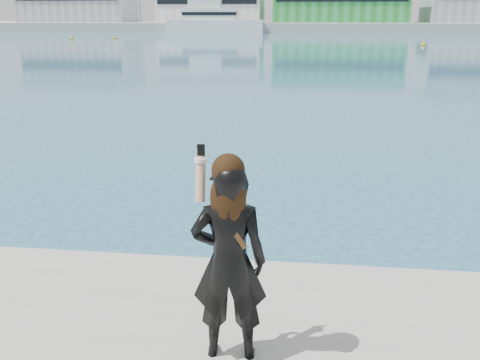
# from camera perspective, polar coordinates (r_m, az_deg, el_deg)

# --- Properties ---
(far_quay) EXTENTS (320.00, 40.00, 2.00)m
(far_quay) POSITION_cam_1_polar(r_m,az_deg,el_deg) (134.53, 6.84, 15.95)
(far_quay) COLOR #9E9E99
(far_quay) RESTS_ON ground
(warehouse_white) EXTENTS (24.48, 15.35, 9.50)m
(warehouse_white) POSITION_cam_1_polar(r_m,az_deg,el_deg) (134.52, -3.00, 18.50)
(warehouse_white) COLOR silver
(warehouse_white) RESTS_ON far_quay
(flagpole_left) EXTENTS (1.28, 0.16, 8.00)m
(flagpole_left) POSITION_cam_1_polar(r_m,az_deg,el_deg) (131.45, -10.76, 18.17)
(flagpole_left) COLOR silver
(flagpole_left) RESTS_ON far_quay
(flagpole_right) EXTENTS (1.28, 0.16, 8.00)m
(flagpole_right) POSITION_cam_1_polar(r_m,az_deg,el_deg) (127.30, 17.39, 17.76)
(flagpole_right) COLOR silver
(flagpole_right) RESTS_ON far_quay
(motor_yacht) EXTENTS (20.14, 6.28, 9.31)m
(motor_yacht) POSITION_cam_1_polar(r_m,az_deg,el_deg) (117.18, -2.89, 16.68)
(motor_yacht) COLOR white
(motor_yacht) RESTS_ON ground
(buoy_near) EXTENTS (0.50, 0.50, 0.50)m
(buoy_near) POSITION_cam_1_polar(r_m,az_deg,el_deg) (69.96, 18.96, 13.39)
(buoy_near) COLOR yellow
(buoy_near) RESTS_ON ground
(buoy_far) EXTENTS (0.50, 0.50, 0.50)m
(buoy_far) POSITION_cam_1_polar(r_m,az_deg,el_deg) (88.23, -17.52, 14.11)
(buoy_far) COLOR yellow
(buoy_far) RESTS_ON ground
(buoy_extra) EXTENTS (0.50, 0.50, 0.50)m
(buoy_extra) POSITION_cam_1_polar(r_m,az_deg,el_deg) (89.00, -13.18, 14.46)
(buoy_extra) COLOR yellow
(buoy_extra) RESTS_ON ground
(woman) EXTENTS (0.62, 0.44, 1.72)m
(woman) POSITION_cam_1_polar(r_m,az_deg,el_deg) (4.18, -1.21, -8.19)
(woman) COLOR black
(woman) RESTS_ON near_quay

